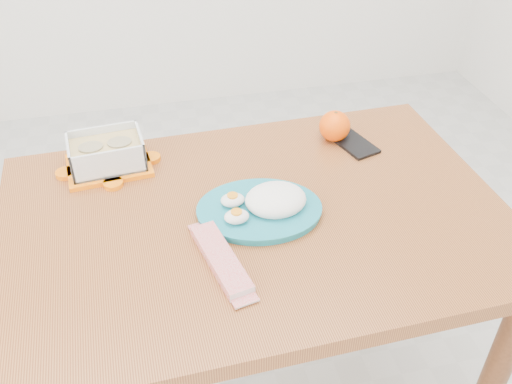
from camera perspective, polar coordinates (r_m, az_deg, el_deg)
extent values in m
plane|color=#B7B7B2|center=(1.94, -1.79, -15.86)|extent=(3.50, 3.50, 0.00)
cube|color=#9A5B2B|center=(1.27, 0.00, -2.86)|extent=(1.13, 0.77, 0.04)
cylinder|color=brown|center=(1.75, -18.87, -8.41)|extent=(0.06, 0.06, 0.71)
cylinder|color=brown|center=(1.88, 12.28, -3.07)|extent=(0.06, 0.06, 0.71)
cube|color=orange|center=(1.44, -14.48, 2.57)|extent=(0.21, 0.17, 0.01)
cube|color=silver|center=(1.42, -14.74, 3.96)|extent=(0.18, 0.14, 0.07)
cube|color=tan|center=(1.42, -14.70, 3.73)|extent=(0.17, 0.13, 0.05)
cylinder|color=tan|center=(1.41, -16.15, 4.05)|extent=(0.06, 0.06, 0.02)
cylinder|color=tan|center=(1.41, -13.46, 4.57)|extent=(0.06, 0.06, 0.02)
sphere|color=#FB4C05|center=(1.50, 7.88, 6.55)|extent=(0.08, 0.08, 0.08)
cylinder|color=#187686|center=(1.25, 0.33, -1.88)|extent=(0.31, 0.31, 0.02)
ellipsoid|color=white|center=(1.24, 2.00, -0.31)|extent=(0.15, 0.13, 0.06)
ellipsoid|color=silver|center=(1.25, -2.35, -0.80)|extent=(0.06, 0.05, 0.03)
ellipsoid|color=silver|center=(1.20, -1.96, -2.47)|extent=(0.06, 0.05, 0.03)
cube|color=red|center=(1.14, -3.52, -6.69)|extent=(0.09, 0.22, 0.02)
cube|color=black|center=(1.51, 9.57, 4.93)|extent=(0.11, 0.16, 0.01)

